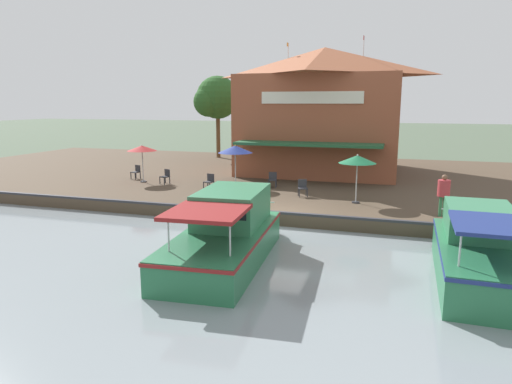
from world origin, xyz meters
The scene contains 16 objects.
ground_plane centered at (0.00, 0.00, 0.00)m, with size 220.00×220.00×0.00m, color #4C5B47.
quay_deck centered at (-11.00, 0.00, 0.30)m, with size 22.00×56.00×0.60m, color #4C3D2D.
quay_edge_fender centered at (-0.10, 0.00, 0.65)m, with size 0.20×50.40×0.10m, color #2D2D33.
waterfront_restaurant centered at (-13.24, -0.27, 4.80)m, with size 11.07×10.54×8.90m.
patio_umbrella_near_quay_edge centered at (-5.38, -9.66, 2.61)m, with size 1.74×1.74×2.22m.
patio_umbrella_back_row centered at (-5.50, -3.86, 2.72)m, with size 1.90×1.90×2.37m.
patio_umbrella_by_entrance centered at (-3.26, 2.98, 2.66)m, with size 1.74×1.74×2.30m.
cafe_chair_far_corner_seat centered at (-6.30, -10.69, 1.08)m, with size 0.55×0.55×0.85m.
cafe_chair_mid_patio centered at (-4.38, -4.96, 1.08)m, with size 0.52×0.52×0.85m.
cafe_chair_beside_entrance centered at (-5.97, -1.83, 1.08)m, with size 0.50×0.50×0.85m.
cafe_chair_under_first_umbrella centered at (-5.22, -8.08, 1.08)m, with size 0.57×0.57×0.85m.
cafe_chair_back_row_seat centered at (-4.06, 0.27, 1.08)m, with size 0.57×0.57×0.85m.
person_near_entrance centered at (-1.71, 6.65, 1.71)m, with size 0.50×0.50×1.76m.
motorboat_mid_row centered at (3.53, 7.25, 0.87)m, with size 6.98×2.52×2.15m.
motorboat_outer_channel centered at (4.11, -0.59, 0.91)m, with size 7.77×3.08×2.24m.
tree_behind_restaurant centered at (-18.23, -10.22, 5.58)m, with size 3.77×3.59×6.89m.
Camera 1 is at (18.21, 4.75, 5.24)m, focal length 32.00 mm.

